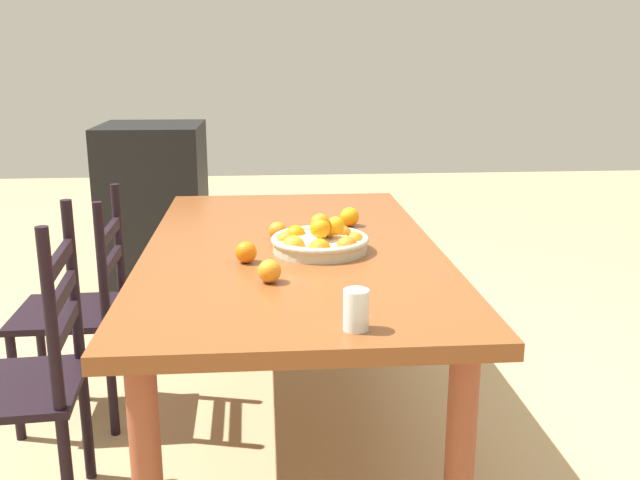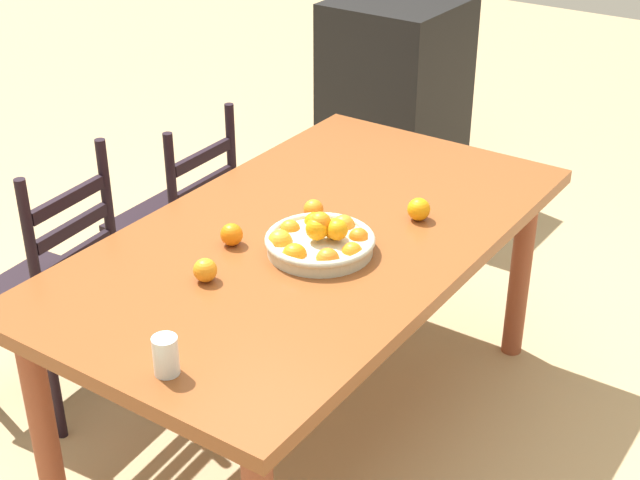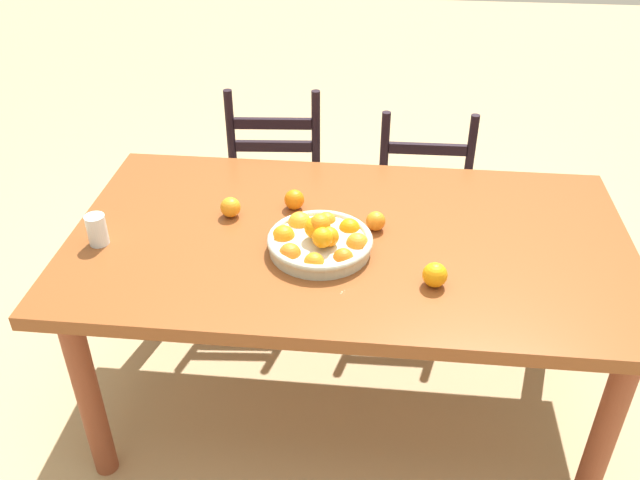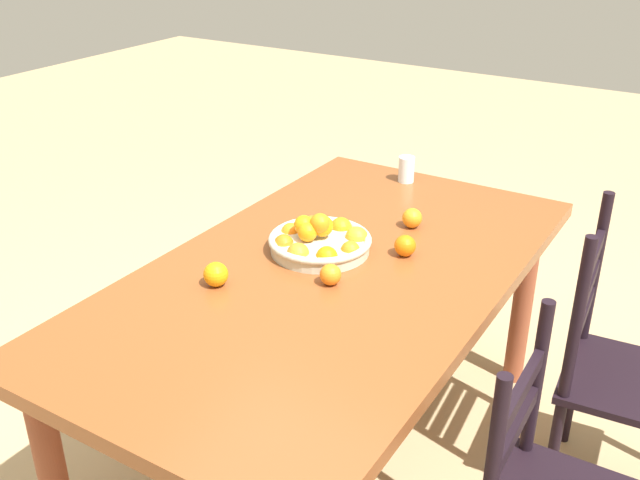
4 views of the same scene
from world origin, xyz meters
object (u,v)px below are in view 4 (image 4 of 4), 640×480
(orange_loose_1, at_px, (405,246))
(chair_near_window, at_px, (616,372))
(fruit_bowl, at_px, (320,241))
(drinking_glass, at_px, (406,169))
(dining_table, at_px, (331,293))
(orange_loose_0, at_px, (331,275))
(orange_loose_3, at_px, (216,274))
(orange_loose_2, at_px, (412,218))

(orange_loose_1, bearing_deg, chair_near_window, 104.37)
(fruit_bowl, distance_m, drinking_glass, 0.71)
(dining_table, height_order, chair_near_window, chair_near_window)
(orange_loose_0, distance_m, orange_loose_1, 0.31)
(fruit_bowl, distance_m, orange_loose_3, 0.38)
(fruit_bowl, relative_size, orange_loose_1, 4.80)
(orange_loose_2, bearing_deg, fruit_bowl, -28.51)
(dining_table, relative_size, orange_loose_3, 24.73)
(dining_table, bearing_deg, chair_near_window, 114.39)
(dining_table, bearing_deg, orange_loose_2, 168.73)
(chair_near_window, bearing_deg, orange_loose_2, 82.43)
(dining_table, distance_m, fruit_bowl, 0.18)
(chair_near_window, distance_m, orange_loose_0, 0.97)
(fruit_bowl, bearing_deg, orange_loose_0, 39.62)
(orange_loose_3, xyz_separation_m, drinking_glass, (-1.07, 0.11, 0.01))
(dining_table, distance_m, orange_loose_2, 0.44)
(orange_loose_3, height_order, drinking_glass, drinking_glass)
(orange_loose_1, bearing_deg, orange_loose_2, -160.80)
(dining_table, xyz_separation_m, orange_loose_0, (0.08, 0.05, 0.12))
(dining_table, bearing_deg, orange_loose_1, 142.57)
(fruit_bowl, bearing_deg, orange_loose_2, 151.49)
(chair_near_window, relative_size, orange_loose_2, 14.12)
(orange_loose_1, height_order, orange_loose_3, orange_loose_3)
(chair_near_window, height_order, orange_loose_1, chair_near_window)
(chair_near_window, xyz_separation_m, fruit_bowl, (0.29, -0.92, 0.35))
(fruit_bowl, xyz_separation_m, orange_loose_2, (-0.32, 0.18, -0.00))
(orange_loose_0, relative_size, drinking_glass, 0.63)
(fruit_bowl, distance_m, orange_loose_0, 0.22)
(chair_near_window, bearing_deg, orange_loose_1, 99.70)
(orange_loose_2, relative_size, drinking_glass, 0.67)
(drinking_glass, bearing_deg, dining_table, 8.87)
(dining_table, xyz_separation_m, fruit_bowl, (-0.09, -0.09, 0.13))
(chair_near_window, bearing_deg, fruit_bowl, 102.62)
(fruit_bowl, height_order, orange_loose_3, fruit_bowl)
(dining_table, xyz_separation_m, orange_loose_1, (-0.20, 0.16, 0.12))
(dining_table, distance_m, drinking_glass, 0.82)
(fruit_bowl, bearing_deg, orange_loose_3, -21.96)
(orange_loose_1, bearing_deg, orange_loose_0, -20.49)
(orange_loose_3, distance_m, drinking_glass, 1.08)
(orange_loose_0, relative_size, orange_loose_1, 0.93)
(orange_loose_1, bearing_deg, drinking_glass, -154.88)
(orange_loose_3, bearing_deg, orange_loose_1, 140.11)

